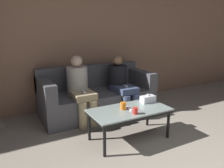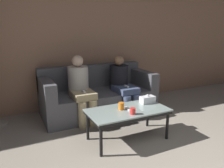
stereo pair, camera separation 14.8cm
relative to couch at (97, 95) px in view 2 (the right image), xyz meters
The scene contains 9 objects.
wall_back 1.12m from the couch, 90.00° to the left, with size 12.00×0.06×2.60m.
couch is the anchor object (origin of this frame).
coffee_table 1.18m from the couch, 91.53° to the right, with size 1.11×0.57×0.44m.
cup_near_left 1.36m from the couch, 92.55° to the right, with size 0.07×0.07×0.09m.
cup_near_right 1.16m from the couch, 95.64° to the right, with size 0.08×0.08×0.10m.
tissue_box 1.14m from the couch, 70.60° to the right, with size 0.22×0.12×0.13m.
game_remote 1.19m from the couch, 91.53° to the right, with size 0.04×0.15×0.02m.
seated_person_left_end 0.52m from the couch, 151.35° to the right, with size 0.35×0.69×1.09m.
seated_person_mid_left 0.52m from the couch, 30.39° to the right, with size 0.34×0.71×1.05m.
Camera 2 is at (-1.46, -0.63, 1.51)m, focal length 35.00 mm.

